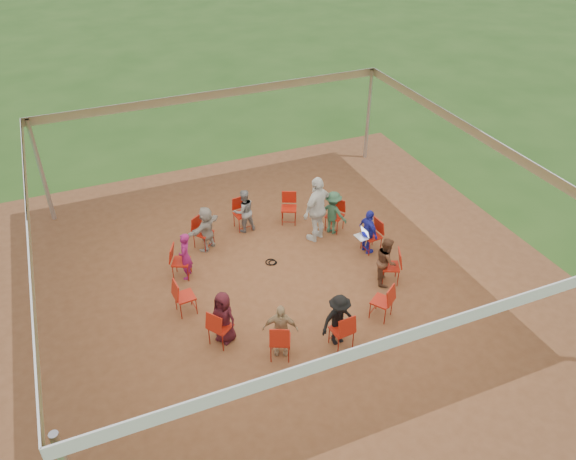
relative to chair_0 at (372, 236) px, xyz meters
name	(u,v)px	position (x,y,z in m)	size (l,w,h in m)	color
ground	(285,279)	(-2.50, -0.23, -0.45)	(80.00, 80.00, 0.00)	#274C17
dirt_patch	(285,279)	(-2.50, -0.23, -0.44)	(13.00, 13.00, 0.00)	brown
tent	(285,195)	(-2.50, -0.23, 1.92)	(10.33, 10.33, 3.00)	#B2B2B7
chair_0	(372,236)	(0.00, 0.00, 0.00)	(0.42, 0.44, 0.90)	#AB1C0D
chair_1	(335,216)	(-0.45, 1.22, 0.00)	(0.42, 0.44, 0.90)	#AB1C0D
chair_2	(289,209)	(-1.44, 2.05, 0.00)	(0.42, 0.44, 0.90)	#AB1C0D
chair_3	(242,214)	(-2.72, 2.27, 0.00)	(0.42, 0.44, 0.90)	#AB1C0D
chair_4	(203,233)	(-3.94, 1.82, 0.00)	(0.42, 0.44, 0.90)	#AB1C0D
chair_5	(181,262)	(-4.77, 0.83, 0.00)	(0.42, 0.44, 0.90)	#AB1C0D
chair_6	(185,297)	(-4.99, -0.45, 0.00)	(0.42, 0.44, 0.90)	#AB1C0D
chair_7	(221,327)	(-4.55, -1.67, 0.00)	(0.42, 0.44, 0.90)	#AB1C0D
chair_8	(280,340)	(-3.55, -2.50, 0.00)	(0.42, 0.44, 0.90)	#AB1C0D
chair_9	(342,330)	(-2.27, -2.72, 0.00)	(0.42, 0.44, 0.90)	#AB1C0D
chair_10	(382,301)	(-1.05, -2.28, 0.00)	(0.42, 0.44, 0.90)	#AB1C0D
chair_11	(390,267)	(-0.22, -1.28, 0.00)	(0.42, 0.44, 0.90)	#AB1C0D
person_seated_0	(368,232)	(-0.12, -0.01, 0.17)	(0.72, 0.37, 1.24)	#2429A9
person_seated_1	(333,213)	(-0.55, 1.15, 0.17)	(0.80, 0.40, 1.24)	#2D543B
person_seated_2	(244,211)	(-2.71, 2.15, 0.17)	(0.60, 0.35, 1.24)	gray
person_seated_3	(206,228)	(-3.87, 1.73, 0.17)	(1.15, 0.43, 1.24)	#A29A8E
person_seated_4	(185,256)	(-4.66, 0.78, 0.17)	(0.45, 0.30, 1.24)	#821555
person_seated_5	(224,317)	(-4.45, -1.60, 0.17)	(0.60, 0.34, 1.24)	#3B1017
person_seated_6	(280,330)	(-3.50, -2.39, 0.17)	(0.72, 0.37, 1.24)	tan
person_seated_7	(339,320)	(-2.28, -2.60, 0.17)	(0.80, 0.40, 1.24)	black
person_seated_8	(386,261)	(-0.33, -1.23, 0.17)	(0.60, 0.35, 1.24)	#543321
standing_person	(318,209)	(-1.06, 1.05, 0.48)	(1.08, 0.55, 1.84)	silver
cable_coil	(272,262)	(-2.57, 0.50, -0.43)	(0.35, 0.35, 0.03)	black
laptop	(363,234)	(-0.28, -0.03, 0.14)	(0.30, 0.37, 0.24)	#B7B7BC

